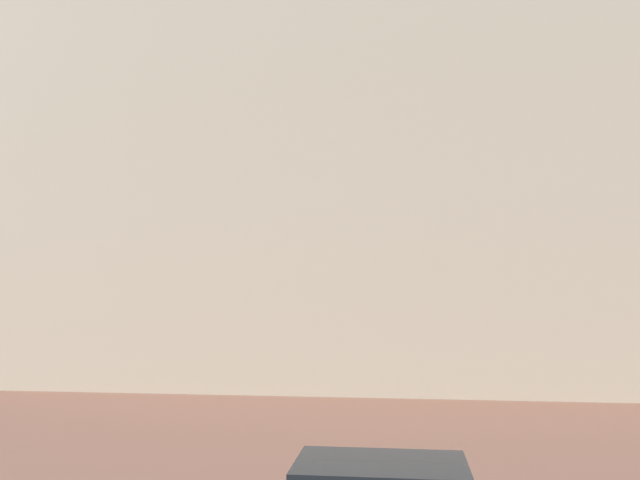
% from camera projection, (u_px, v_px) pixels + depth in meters
% --- Properties ---
extents(landmark_building, '(28.60, 15.61, 36.46)m').
position_uv_depth(landmark_building, '(349.00, 153.00, 32.48)').
color(landmark_building, beige).
rests_on(landmark_building, ground_plane).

